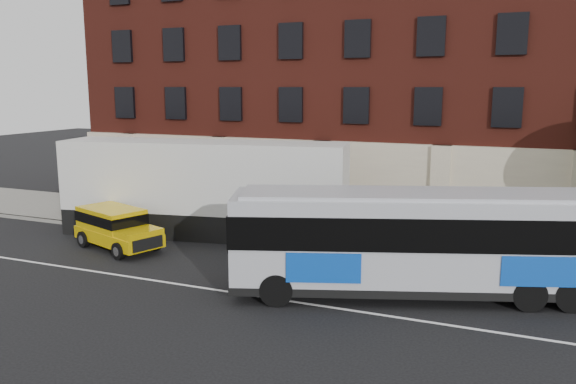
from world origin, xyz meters
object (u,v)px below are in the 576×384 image
at_px(yellow_suv, 115,226).
at_px(shipping_container, 204,189).
at_px(city_bus, 427,239).
at_px(sign_pole, 117,200).

xyz_separation_m(yellow_suv, shipping_container, (2.41, 3.36, 1.19)).
bearing_deg(city_bus, yellow_suv, 176.91).
distance_m(sign_pole, shipping_container, 4.58).
height_order(city_bus, shipping_container, shipping_container).
xyz_separation_m(sign_pole, shipping_container, (4.47, 0.65, 0.73)).
bearing_deg(yellow_suv, sign_pole, 127.23).
height_order(yellow_suv, shipping_container, shipping_container).
relative_size(sign_pole, city_bus, 0.19).
distance_m(sign_pole, yellow_suv, 3.43).
height_order(sign_pole, yellow_suv, sign_pole).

